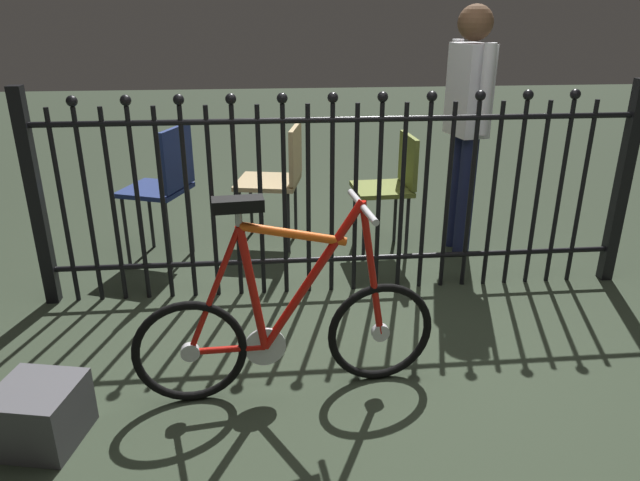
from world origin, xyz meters
The scene contains 8 objects.
ground_plane centered at (0.00, 0.00, 0.00)m, with size 20.00×20.00×0.00m, color #2D3728.
iron_fence centered at (-0.07, 0.81, 0.62)m, with size 3.41×0.07×1.22m.
bicycle centered at (-0.35, -0.15, 0.32)m, with size 1.31×0.40×0.90m.
chair_navy centered at (-1.07, 1.36, 0.55)m, with size 0.49×0.49×0.90m.
chair_olive centered at (0.42, 1.38, 0.50)m, with size 0.39×0.39×0.81m.
chair_tan centered at (-0.33, 1.59, 0.51)m, with size 0.49×0.49×0.84m.
person_visitor centered at (0.88, 1.37, 0.96)m, with size 0.23×0.47×1.61m.
display_crate centered at (-1.33, -0.39, 0.12)m, with size 0.30×0.30×0.24m, color #4C4C51.
Camera 1 is at (-0.42, -2.35, 1.60)m, focal length 32.98 mm.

